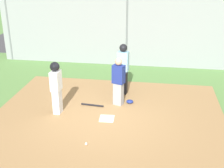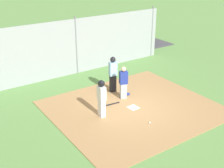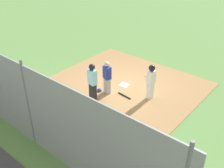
{
  "view_description": "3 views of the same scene",
  "coord_description": "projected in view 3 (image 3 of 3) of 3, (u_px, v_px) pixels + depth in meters",
  "views": [
    {
      "loc": [
        -1.41,
        7.94,
        4.46
      ],
      "look_at": [
        0.01,
        -1.08,
        0.75
      ],
      "focal_mm": 47.81,
      "sensor_mm": 36.0,
      "label": 1
    },
    {
      "loc": [
        7.71,
        9.57,
        6.6
      ],
      "look_at": [
        0.21,
        -1.42,
        0.76
      ],
      "focal_mm": 48.52,
      "sensor_mm": 36.0,
      "label": 2
    },
    {
      "loc": [
        7.02,
        -9.37,
        6.89
      ],
      "look_at": [
        0.22,
        -1.22,
        0.72
      ],
      "focal_mm": 43.33,
      "sensor_mm": 36.0,
      "label": 3
    }
  ],
  "objects": [
    {
      "name": "catcher_mask",
      "position": [
        99.0,
        90.0,
        13.05
      ],
      "size": [
        0.24,
        0.2,
        0.12
      ],
      "primitive_type": "ellipsoid",
      "color": "navy",
      "rests_on": "dirt_infield"
    },
    {
      "name": "home_plate",
      "position": [
        124.0,
        85.0,
        13.55
      ],
      "size": [
        0.46,
        0.46,
        0.02
      ],
      "primitive_type": "cube",
      "rotation": [
        0.0,
        0.0,
        0.06
      ],
      "color": "white",
      "rests_on": "dirt_infield"
    },
    {
      "name": "ground_plane",
      "position": [
        124.0,
        86.0,
        13.57
      ],
      "size": [
        140.0,
        140.0,
        0.0
      ],
      "primitive_type": "plane",
      "color": "#5B8947"
    },
    {
      "name": "umpire",
      "position": [
        92.0,
        82.0,
        11.86
      ],
      "size": [
        0.41,
        0.31,
        1.85
      ],
      "rotation": [
        0.0,
        0.0,
        1.42
      ],
      "color": "black",
      "rests_on": "dirt_infield"
    },
    {
      "name": "dirt_infield",
      "position": [
        124.0,
        85.0,
        13.56
      ],
      "size": [
        7.2,
        6.4,
        0.03
      ],
      "primitive_type": "cube",
      "color": "#9E774C",
      "rests_on": "ground_plane"
    },
    {
      "name": "runner",
      "position": [
        151.0,
        79.0,
        12.06
      ],
      "size": [
        0.29,
        0.4,
        1.69
      ],
      "rotation": [
        0.0,
        0.0,
        3.08
      ],
      "color": "silver",
      "rests_on": "dirt_infield"
    },
    {
      "name": "catcher",
      "position": [
        107.0,
        77.0,
        12.53
      ],
      "size": [
        0.44,
        0.37,
        1.63
      ],
      "rotation": [
        0.0,
        0.0,
        1.24
      ],
      "color": "#9E9EA3",
      "rests_on": "dirt_infield"
    },
    {
      "name": "baseball",
      "position": [
        146.0,
        76.0,
        14.36
      ],
      "size": [
        0.07,
        0.07,
        0.07
      ],
      "primitive_type": "sphere",
      "color": "white",
      "rests_on": "dirt_infield"
    },
    {
      "name": "baseball_bat",
      "position": [
        124.0,
        96.0,
        12.66
      ],
      "size": [
        0.78,
        0.13,
        0.06
      ],
      "primitive_type": "cylinder",
      "rotation": [
        0.0,
        1.57,
        3.05
      ],
      "color": "black",
      "rests_on": "dirt_infield"
    },
    {
      "name": "backstop_fence",
      "position": [
        29.0,
        107.0,
        9.2
      ],
      "size": [
        12.0,
        0.1,
        3.35
      ],
      "color": "#93999E",
      "rests_on": "ground_plane"
    }
  ]
}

